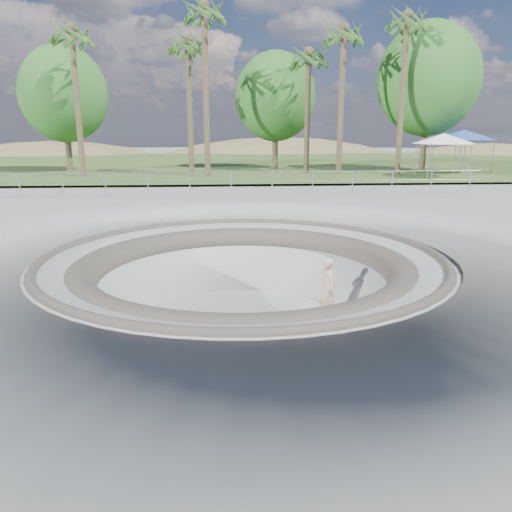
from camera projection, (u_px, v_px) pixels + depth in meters
name	position (u px, v px, depth m)	size (l,w,h in m)	color
ground	(243.00, 256.00, 12.75)	(180.00, 180.00, 0.00)	#9D9D98
skate_bowl	(243.00, 323.00, 13.20)	(14.00, 14.00, 4.10)	#9D9D98
grass_strip	(225.00, 163.00, 45.58)	(180.00, 36.00, 0.12)	#405923
distant_hills	(251.00, 205.00, 70.02)	(103.20, 45.00, 28.60)	brown
safety_railing	(231.00, 182.00, 24.19)	(25.00, 0.06, 1.03)	gray
skateboard	(327.00, 321.00, 13.40)	(0.76, 0.44, 0.08)	#8F5D39
skater	(328.00, 290.00, 13.18)	(0.63, 0.41, 1.72)	#D5A68A
canopy_white	(444.00, 139.00, 30.77)	(5.26, 5.26, 2.67)	gray
canopy_blue	(464.00, 135.00, 33.77)	(5.28, 5.28, 2.89)	gray
palm_a	(72.00, 38.00, 29.77)	(2.60, 2.60, 9.64)	brown
palm_b	(188.00, 48.00, 31.61)	(2.60, 2.60, 9.30)	brown
palm_c	(204.00, 17.00, 29.38)	(2.60, 2.60, 10.85)	brown
palm_d	(309.00, 60.00, 32.70)	(2.60, 2.60, 8.72)	brown
palm_e	(344.00, 37.00, 31.17)	(2.60, 2.60, 9.94)	brown
palm_f	(407.00, 25.00, 31.39)	(2.60, 2.60, 10.80)	brown
bushy_tree_left	(64.00, 94.00, 34.42)	(6.01, 5.46, 8.67)	brown
bushy_tree_mid	(275.00, 97.00, 37.31)	(6.02, 5.47, 8.68)	brown
bushy_tree_right	(429.00, 79.00, 35.10)	(7.19, 6.54, 10.38)	brown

